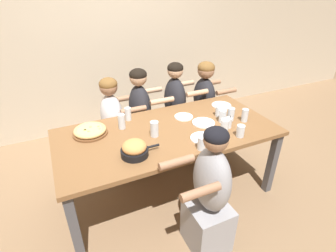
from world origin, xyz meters
name	(u,v)px	position (x,y,z in m)	size (l,w,h in m)	color
ground_plane	(168,190)	(0.00, 0.00, 0.00)	(18.00, 18.00, 0.00)	#896B4C
restaurant_back_panel	(112,13)	(0.00, 1.76, 1.60)	(10.00, 0.06, 3.20)	beige
dining_table	(168,137)	(0.00, 0.00, 0.67)	(2.05, 0.98, 0.74)	brown
pizza_board_main	(90,131)	(-0.67, 0.25, 0.77)	(0.31, 0.31, 0.06)	brown
skillet_bowl	(135,149)	(-0.41, -0.25, 0.80)	(0.32, 0.22, 0.14)	black
empty_plate_a	(203,138)	(0.22, -0.26, 0.75)	(0.22, 0.22, 0.02)	white
empty_plate_b	(221,105)	(0.78, 0.25, 0.75)	(0.22, 0.22, 0.02)	white
empty_plate_c	(203,123)	(0.38, -0.01, 0.75)	(0.22, 0.22, 0.02)	white
empty_plate_d	(184,117)	(0.26, 0.18, 0.75)	(0.19, 0.19, 0.02)	white
cocktail_glass_blue	(228,123)	(0.55, -0.18, 0.79)	(0.07, 0.07, 0.12)	silver
drinking_glass_a	(245,116)	(0.77, -0.15, 0.80)	(0.06, 0.06, 0.13)	silver
drinking_glass_b	(128,114)	(-0.27, 0.37, 0.81)	(0.06, 0.06, 0.13)	silver
drinking_glass_c	(225,127)	(0.47, -0.23, 0.79)	(0.07, 0.07, 0.12)	silver
drinking_glass_d	(154,130)	(-0.15, -0.03, 0.80)	(0.07, 0.07, 0.14)	silver
drinking_glass_e	(240,132)	(0.55, -0.36, 0.79)	(0.07, 0.07, 0.11)	silver
drinking_glass_f	(219,111)	(0.61, 0.06, 0.80)	(0.08, 0.08, 0.11)	silver
drinking_glass_g	(201,144)	(0.12, -0.39, 0.79)	(0.07, 0.07, 0.12)	silver
drinking_glass_h	(222,117)	(0.56, -0.06, 0.80)	(0.07, 0.07, 0.13)	silver
drinking_glass_i	(122,121)	(-0.38, 0.23, 0.81)	(0.07, 0.07, 0.15)	silver
drinking_glass_j	(231,114)	(0.66, -0.07, 0.81)	(0.07, 0.07, 0.13)	silver
diner_far_midleft	(114,127)	(-0.36, 0.71, 0.50)	(0.51, 0.40, 1.09)	silver
diner_far_midright	(175,112)	(0.43, 0.71, 0.53)	(0.51, 0.40, 1.16)	#232328
diner_near_center	(209,198)	(0.02, -0.71, 0.51)	(0.51, 0.40, 1.13)	#99999E
diner_far_center	(141,120)	(-0.03, 0.71, 0.53)	(0.51, 0.40, 1.15)	#232328
diner_far_right	(204,107)	(0.85, 0.71, 0.52)	(0.51, 0.40, 1.12)	#232328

